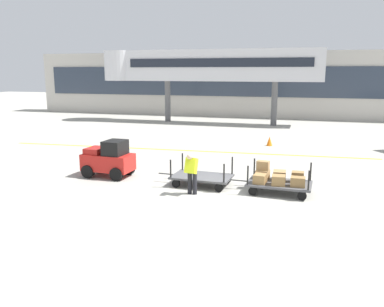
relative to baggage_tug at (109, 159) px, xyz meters
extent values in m
plane|color=#9E9B91|center=(4.74, -1.45, -0.75)|extent=(120.00, 120.00, 0.00)
cube|color=yellow|center=(1.29, 6.29, -0.75)|extent=(21.07, 1.42, 0.01)
cube|color=#BCB7AD|center=(4.74, 24.55, 2.37)|extent=(49.39, 2.40, 6.25)
cube|color=#2D3847|center=(4.74, 23.30, 2.68)|extent=(46.92, 0.12, 2.80)
cube|color=silver|center=(0.73, 18.55, 4.14)|extent=(16.92, 2.20, 2.60)
cylinder|color=silver|center=(-8.33, 18.55, 4.14)|extent=(3.00, 3.00, 2.60)
cube|color=#1E232D|center=(0.73, 17.41, 4.34)|extent=(15.22, 0.08, 0.70)
cylinder|color=#59595B|center=(-3.92, 18.55, 1.04)|extent=(0.50, 0.50, 3.59)
cylinder|color=#59595B|center=(5.38, 18.55, 1.04)|extent=(0.50, 0.50, 3.59)
cube|color=red|center=(-0.03, 0.00, -0.12)|extent=(2.16, 1.21, 0.70)
cube|color=black|center=(0.33, -0.02, 0.53)|extent=(0.85, 1.03, 0.60)
cube|color=#A51B16|center=(-0.61, 0.03, 0.35)|extent=(0.75, 0.97, 0.24)
cylinder|color=black|center=(-0.69, 0.56, -0.47)|extent=(0.57, 0.21, 0.56)
cylinder|color=black|center=(-0.74, -0.48, -0.47)|extent=(0.57, 0.21, 0.56)
cylinder|color=black|center=(0.68, 0.49, -0.47)|extent=(0.57, 0.21, 0.56)
cylinder|color=black|center=(0.62, -0.56, -0.47)|extent=(0.57, 0.21, 0.56)
cube|color=#4C4C4F|center=(4.16, -0.22, -0.39)|extent=(2.37, 1.52, 0.08)
cylinder|color=black|center=(3.14, 0.48, 0.00)|extent=(0.06, 0.06, 0.70)
cylinder|color=black|center=(3.07, -0.81, 0.00)|extent=(0.06, 0.06, 0.70)
cylinder|color=black|center=(5.25, 0.36, 0.00)|extent=(0.06, 0.06, 0.70)
cylinder|color=black|center=(5.18, -0.93, 0.00)|extent=(0.06, 0.06, 0.70)
cylinder|color=black|center=(3.33, 0.42, -0.59)|extent=(0.32, 0.12, 0.32)
cylinder|color=black|center=(3.27, -0.77, -0.59)|extent=(0.32, 0.12, 0.32)
cylinder|color=black|center=(5.05, 0.32, -0.59)|extent=(0.32, 0.12, 0.32)
cylinder|color=black|center=(4.99, -0.87, -0.59)|extent=(0.32, 0.12, 0.32)
cylinder|color=#333333|center=(2.66, -0.14, -0.41)|extent=(0.70, 0.09, 0.05)
cube|color=#4C4C4F|center=(7.16, -0.39, -0.39)|extent=(2.37, 1.52, 0.08)
cylinder|color=black|center=(6.13, 0.31, 0.00)|extent=(0.06, 0.06, 0.70)
cylinder|color=black|center=(6.06, -0.97, 0.00)|extent=(0.06, 0.06, 0.70)
cylinder|color=black|center=(8.25, 0.20, 0.00)|extent=(0.06, 0.06, 0.70)
cylinder|color=black|center=(8.18, -1.09, 0.00)|extent=(0.06, 0.06, 0.70)
cylinder|color=black|center=(6.33, 0.25, -0.59)|extent=(0.32, 0.12, 0.32)
cylinder|color=black|center=(6.26, -0.93, -0.59)|extent=(0.32, 0.12, 0.32)
cylinder|color=black|center=(8.05, 0.16, -0.59)|extent=(0.32, 0.12, 0.32)
cylinder|color=black|center=(7.98, -1.03, -0.59)|extent=(0.32, 0.12, 0.32)
cylinder|color=#333333|center=(5.66, -0.31, -0.41)|extent=(0.70, 0.09, 0.05)
cube|color=tan|center=(6.50, 0.01, -0.19)|extent=(0.54, 0.52, 0.33)
cube|color=olive|center=(6.48, -0.67, -0.18)|extent=(0.49, 0.55, 0.34)
cube|color=#9E7A4C|center=(7.13, -0.09, -0.17)|extent=(0.49, 0.54, 0.37)
cube|color=olive|center=(7.14, -0.73, -0.17)|extent=(0.50, 0.49, 0.36)
cube|color=olive|center=(7.79, -0.15, -0.15)|extent=(0.44, 0.37, 0.40)
cube|color=olive|center=(7.81, -0.72, -0.18)|extent=(0.51, 0.38, 0.35)
cube|color=#9E7A4C|center=(6.50, 0.01, 0.16)|extent=(0.49, 0.35, 0.36)
cylinder|color=black|center=(4.00, -1.36, -0.34)|extent=(0.16, 0.16, 0.82)
cylinder|color=black|center=(4.20, -1.39, -0.34)|extent=(0.16, 0.16, 0.82)
cube|color=#D1E51E|center=(4.09, -1.47, 0.33)|extent=(0.45, 0.47, 0.61)
sphere|color=beige|center=(4.07, -1.59, 0.70)|extent=(0.22, 0.22, 0.22)
cone|color=orange|center=(5.92, 9.13, -0.48)|extent=(0.36, 0.36, 0.55)
camera|label=1|loc=(7.97, -14.78, 3.68)|focal=37.06mm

